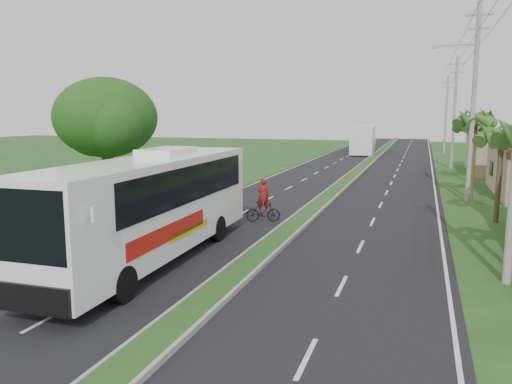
% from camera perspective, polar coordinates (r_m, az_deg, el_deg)
% --- Properties ---
extents(ground, '(180.00, 180.00, 0.00)m').
position_cam_1_polar(ground, '(17.12, -2.06, -9.48)').
color(ground, '#274419').
rests_on(ground, ground).
extents(road_asphalt, '(14.00, 160.00, 0.02)m').
position_cam_1_polar(road_asphalt, '(36.08, 9.15, 0.19)').
color(road_asphalt, black).
rests_on(road_asphalt, ground).
extents(median_strip, '(1.20, 160.00, 0.18)m').
position_cam_1_polar(median_strip, '(36.06, 9.16, 0.34)').
color(median_strip, gray).
rests_on(median_strip, ground).
extents(lane_edge_left, '(0.12, 160.00, 0.01)m').
position_cam_1_polar(lane_edge_left, '(37.73, -0.94, 0.67)').
color(lane_edge_left, silver).
rests_on(lane_edge_left, ground).
extents(lane_edge_right, '(0.12, 160.00, 0.01)m').
position_cam_1_polar(lane_edge_right, '(35.63, 19.84, -0.35)').
color(lane_edge_right, silver).
rests_on(lane_edge_right, ground).
extents(palm_verge_b, '(2.40, 2.40, 5.05)m').
position_cam_1_polar(palm_verge_b, '(27.48, 26.31, 5.81)').
color(palm_verge_b, '#473321').
rests_on(palm_verge_b, ground).
extents(palm_verge_c, '(2.40, 2.40, 5.85)m').
position_cam_1_polar(palm_verge_c, '(34.35, 23.85, 7.68)').
color(palm_verge_c, '#473321').
rests_on(palm_verge_c, ground).
extents(palm_verge_d, '(2.40, 2.40, 5.25)m').
position_cam_1_polar(palm_verge_d, '(43.36, 23.41, 7.05)').
color(palm_verge_d, '#473321').
rests_on(palm_verge_d, ground).
extents(shade_tree, '(6.30, 6.00, 7.54)m').
position_cam_1_polar(shade_tree, '(30.90, -16.93, 7.83)').
color(shade_tree, '#473321').
rests_on(shade_tree, ground).
extents(utility_pole_b, '(3.20, 0.28, 12.00)m').
position_cam_1_polar(utility_pole_b, '(33.33, 23.56, 9.64)').
color(utility_pole_b, gray).
rests_on(utility_pole_b, ground).
extents(utility_pole_c, '(1.60, 0.28, 11.00)m').
position_cam_1_polar(utility_pole_c, '(53.28, 21.73, 8.56)').
color(utility_pole_c, gray).
rests_on(utility_pole_c, ground).
extents(utility_pole_d, '(1.60, 0.28, 10.50)m').
position_cam_1_polar(utility_pole_d, '(73.26, 20.90, 8.33)').
color(utility_pole_d, gray).
rests_on(utility_pole_d, ground).
extents(coach_bus_main, '(2.94, 12.76, 4.11)m').
position_cam_1_polar(coach_bus_main, '(18.66, -11.65, -0.97)').
color(coach_bus_main, white).
rests_on(coach_bus_main, ground).
extents(coach_bus_far, '(3.59, 13.26, 3.82)m').
position_cam_1_polar(coach_bus_far, '(71.54, 12.22, 6.10)').
color(coach_bus_far, white).
rests_on(coach_bus_far, ground).
extents(motorcyclist, '(1.79, 1.07, 2.21)m').
position_cam_1_polar(motorcyclist, '(25.11, 0.81, -1.68)').
color(motorcyclist, black).
rests_on(motorcyclist, ground).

